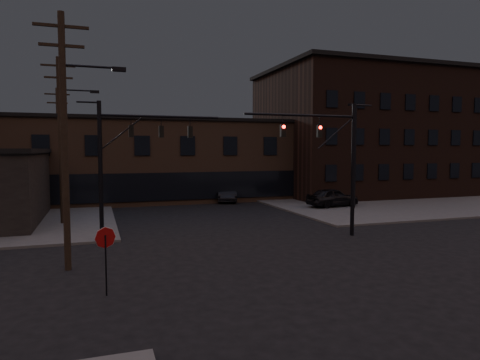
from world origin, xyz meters
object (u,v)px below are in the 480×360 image
at_px(stop_sign, 105,245).
at_px(parked_car_lot_a, 333,197).
at_px(traffic_signal_near, 337,155).
at_px(parked_car_lot_b, 362,193).
at_px(traffic_signal_far, 123,153).
at_px(car_crossing, 226,193).

bearing_deg(stop_sign, parked_car_lot_a, 41.61).
bearing_deg(parked_car_lot_a, stop_sign, 122.71).
xyz_separation_m(traffic_signal_near, stop_sign, (-13.36, -6.49, -3.09)).
distance_m(traffic_signal_near, stop_sign, 15.17).
bearing_deg(parked_car_lot_b, traffic_signal_near, 130.17).
xyz_separation_m(traffic_signal_far, car_crossing, (10.90, 15.37, -4.16)).
height_order(traffic_signal_far, parked_car_lot_a, traffic_signal_far).
xyz_separation_m(traffic_signal_far, stop_sign, (-1.28, -9.99, -3.17)).
height_order(stop_sign, parked_car_lot_b, stop_sign).
xyz_separation_m(stop_sign, car_crossing, (12.19, 25.36, -0.99)).
xyz_separation_m(parked_car_lot_a, car_crossing, (-7.60, 7.78, -0.13)).
distance_m(stop_sign, parked_car_lot_a, 26.48).
distance_m(stop_sign, parked_car_lot_b, 33.70).
bearing_deg(traffic_signal_near, parked_car_lot_a, 59.90).
height_order(traffic_signal_far, car_crossing, traffic_signal_far).
bearing_deg(traffic_signal_near, parked_car_lot_b, 50.73).
distance_m(traffic_signal_far, stop_sign, 10.55).
bearing_deg(stop_sign, traffic_signal_near, 25.90).
relative_size(traffic_signal_near, car_crossing, 1.54).
relative_size(stop_sign, parked_car_lot_b, 0.58).
relative_size(traffic_signal_far, car_crossing, 1.54).
bearing_deg(parked_car_lot_a, parked_car_lot_b, -64.51).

